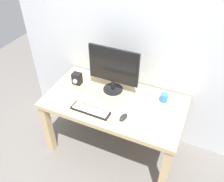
# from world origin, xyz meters

# --- Properties ---
(ground_plane) EXTENTS (6.00, 6.00, 0.00)m
(ground_plane) POSITION_xyz_m (0.00, 0.00, 0.00)
(ground_plane) COLOR slate
(wall_back) EXTENTS (2.67, 0.04, 3.00)m
(wall_back) POSITION_xyz_m (0.00, 0.41, 1.50)
(wall_back) COLOR silver
(wall_back) RESTS_ON ground_plane
(desk) EXTENTS (1.40, 0.75, 0.72)m
(desk) POSITION_xyz_m (0.00, 0.00, 0.61)
(desk) COLOR tan
(desk) RESTS_ON ground_plane
(monitor) EXTENTS (0.53, 0.21, 0.49)m
(monitor) POSITION_xyz_m (-0.08, 0.17, 0.98)
(monitor) COLOR black
(monitor) RESTS_ON desk
(keyboard_primary) EXTENTS (0.39, 0.12, 0.02)m
(keyboard_primary) POSITION_xyz_m (-0.15, -0.23, 0.73)
(keyboard_primary) COLOR black
(keyboard_primary) RESTS_ON desk
(mouse) EXTENTS (0.07, 0.12, 0.04)m
(mouse) POSITION_xyz_m (0.18, -0.19, 0.74)
(mouse) COLOR #232328
(mouse) RESTS_ON desk
(audio_controller) EXTENTS (0.10, 0.09, 0.13)m
(audio_controller) POSITION_xyz_m (-0.49, 0.10, 0.78)
(audio_controller) COLOR black
(audio_controller) RESTS_ON desk
(coffee_mug) EXTENTS (0.08, 0.08, 0.09)m
(coffee_mug) POSITION_xyz_m (0.45, 0.20, 0.76)
(coffee_mug) COLOR #337FD8
(coffee_mug) RESTS_ON desk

